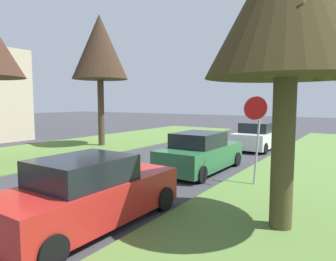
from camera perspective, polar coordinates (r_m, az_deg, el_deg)
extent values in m
cylinder|color=#9EA0A5|center=(10.55, 16.46, -3.65)|extent=(0.07, 0.50, 2.22)
cylinder|color=white|center=(10.16, 16.22, 4.07)|extent=(0.81, 0.19, 0.79)
cylinder|color=red|center=(10.16, 16.22, 4.07)|extent=(0.77, 0.20, 0.75)
cylinder|color=#484125|center=(6.94, 20.88, -4.18)|extent=(0.48, 0.48, 3.23)
cylinder|color=#484125|center=(6.81, 25.69, 15.92)|extent=(0.40, 1.21, 1.72)
cylinder|color=#484125|center=(6.73, 16.78, 15.90)|extent=(1.00, 1.22, 1.63)
cylinder|color=#484125|center=(6.53, 26.87, 14.62)|extent=(0.85, 1.55, 1.38)
cylinder|color=#473526|center=(19.35, -12.55, 3.35)|extent=(0.39, 0.39, 4.12)
cone|color=#38281B|center=(19.63, -12.80, 15.16)|extent=(3.40, 3.40, 3.92)
cylinder|color=#473526|center=(18.89, -11.46, 11.58)|extent=(0.40, 1.53, 1.44)
cylinder|color=#473526|center=(19.18, -11.94, 11.09)|extent=(0.18, 0.88, 1.16)
cube|color=red|center=(7.22, -14.33, -12.40)|extent=(1.85, 4.41, 0.85)
cube|color=black|center=(6.90, -15.83, -7.22)|extent=(1.62, 2.03, 0.56)
cylinder|color=black|center=(9.00, -10.11, -10.64)|extent=(0.20, 0.60, 0.60)
cylinder|color=black|center=(7.95, -0.78, -12.76)|extent=(0.20, 0.60, 0.60)
cylinder|color=black|center=(5.74, -21.13, -20.56)|extent=(0.20, 0.60, 0.60)
cube|color=#28663D|center=(12.28, 6.27, -4.86)|extent=(1.85, 4.41, 0.85)
cube|color=black|center=(11.98, 5.82, -1.71)|extent=(1.62, 2.03, 0.56)
cylinder|color=black|center=(14.16, 6.21, -4.67)|extent=(0.20, 0.60, 0.60)
cylinder|color=black|center=(13.46, 12.82, -5.30)|extent=(0.20, 0.60, 0.60)
cylinder|color=black|center=(11.39, -1.54, -7.13)|extent=(0.20, 0.60, 0.60)
cylinder|color=black|center=(10.51, 6.30, -8.24)|extent=(0.20, 0.60, 0.60)
cube|color=white|center=(18.62, 16.68, -1.53)|extent=(1.85, 4.41, 0.85)
cube|color=black|center=(18.34, 16.54, 0.59)|extent=(1.62, 2.03, 0.56)
cylinder|color=black|center=(20.48, 15.70, -1.70)|extent=(0.20, 0.60, 0.60)
cylinder|color=black|center=(20.02, 20.44, -2.00)|extent=(0.20, 0.60, 0.60)
cylinder|color=black|center=(17.40, 12.31, -2.87)|extent=(0.20, 0.60, 0.60)
cylinder|color=black|center=(16.85, 17.83, -3.27)|extent=(0.20, 0.60, 0.60)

